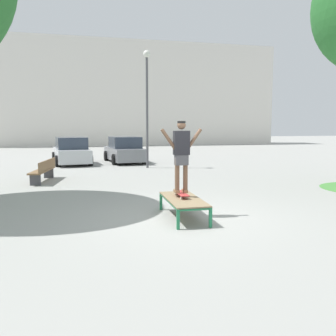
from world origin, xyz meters
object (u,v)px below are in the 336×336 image
(skater, at_px, (181,152))
(car_grey, at_px, (125,151))
(car_silver, at_px, (71,152))
(light_post, at_px, (147,92))
(skateboard, at_px, (181,194))
(skate_box, at_px, (183,200))
(park_bench, at_px, (44,170))

(skater, xyz_separation_m, car_grey, (0.28, 13.20, -0.84))
(skater, height_order, car_silver, skater)
(car_grey, height_order, light_post, light_post)
(light_post, bearing_deg, car_silver, 142.68)
(skateboard, distance_m, light_post, 10.67)
(skateboard, distance_m, skater, 0.99)
(skateboard, xyz_separation_m, car_grey, (0.28, 13.20, 0.15))
(skate_box, height_order, light_post, light_post)
(skate_box, xyz_separation_m, car_grey, (0.28, 13.40, 0.28))
(skater, bearing_deg, skateboard, -91.12)
(skater, distance_m, car_grey, 13.23)
(skater, distance_m, car_silver, 13.30)
(skateboard, bearing_deg, skate_box, -91.49)
(skate_box, xyz_separation_m, skateboard, (0.01, 0.20, 0.12))
(skateboard, xyz_separation_m, light_post, (1.06, 10.10, 3.29))
(car_silver, height_order, car_grey, same)
(skater, xyz_separation_m, light_post, (1.06, 10.10, 2.29))
(skate_box, distance_m, skater, 1.14)
(skate_box, distance_m, park_bench, 7.60)
(light_post, bearing_deg, skater, -96.00)
(car_grey, xyz_separation_m, light_post, (0.78, -3.10, 3.13))
(light_post, bearing_deg, skateboard, -96.00)
(skater, bearing_deg, park_bench, 119.50)
(skate_box, relative_size, light_post, 0.33)
(car_grey, bearing_deg, car_silver, -175.99)
(skater, distance_m, park_bench, 7.51)
(skateboard, relative_size, park_bench, 0.33)
(car_silver, distance_m, car_grey, 3.02)
(car_silver, bearing_deg, skate_box, -78.33)
(car_grey, relative_size, light_post, 0.74)
(skate_box, height_order, car_grey, car_grey)
(car_grey, relative_size, park_bench, 1.78)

